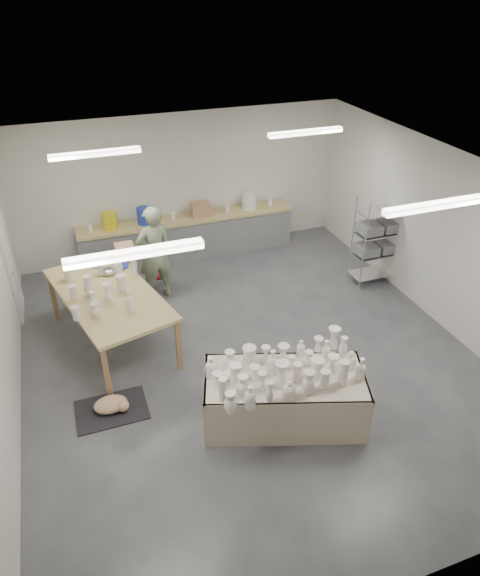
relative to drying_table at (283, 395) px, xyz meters
name	(u,v)px	position (x,y,z in m)	size (l,w,h in m)	color
room	(240,240)	(-0.06, 1.55, 1.62)	(8.00, 8.02, 3.00)	#424449
back_counter	(188,235)	(0.04, 5.15, 0.05)	(4.60, 0.60, 1.24)	tan
wire_shelf	(377,239)	(3.25, 2.87, 0.48)	(0.88, 0.48, 1.80)	silver
drying_table	(283,395)	(0.00, 0.00, 0.00)	(2.37, 1.69, 1.13)	olive
work_table	(109,289)	(-1.92, 2.68, 0.53)	(1.91, 2.85, 1.33)	tan
rug	(112,410)	(-2.23, 0.96, -0.43)	(1.00, 0.70, 0.02)	black
cat	(112,404)	(-2.21, 0.94, -0.32)	(0.54, 0.44, 0.20)	white
potter	(154,253)	(-0.95, 3.72, 0.49)	(0.67, 0.44, 1.85)	gray
red_stool	(154,276)	(-0.95, 3.99, -0.15)	(0.40, 0.40, 0.32)	#A31720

